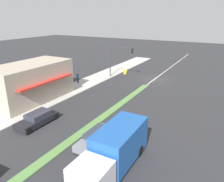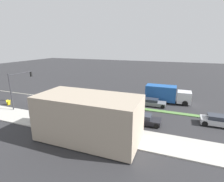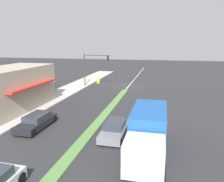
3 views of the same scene
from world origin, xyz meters
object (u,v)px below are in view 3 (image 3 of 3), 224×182
at_px(pedestrian, 55,86).
at_px(traffic_signal_main, 92,64).
at_px(warning_aframe_sign, 98,81).
at_px(sedan_dark, 36,121).
at_px(suv_grey, 115,129).
at_px(delivery_truck, 148,132).

bearing_deg(pedestrian, traffic_signal_main, -123.00).
relative_size(warning_aframe_sign, sedan_dark, 0.19).
height_order(warning_aframe_sign, sedan_dark, sedan_dark).
height_order(traffic_signal_main, suv_grey, traffic_signal_main).
distance_m(traffic_signal_main, pedestrian, 7.86).
bearing_deg(traffic_signal_main, pedestrian, 57.00).
height_order(traffic_signal_main, warning_aframe_sign, traffic_signal_main).
height_order(pedestrian, delivery_truck, delivery_truck).
distance_m(delivery_truck, suv_grey, 3.59).
distance_m(traffic_signal_main, delivery_truck, 24.35).
xyz_separation_m(suv_grey, sedan_dark, (7.20, -0.01, 0.03)).
height_order(delivery_truck, sedan_dark, delivery_truck).
xyz_separation_m(traffic_signal_main, sedan_dark, (-1.12, 19.46, -3.29)).
xyz_separation_m(warning_aframe_sign, suv_grey, (-8.21, 22.39, 0.15)).
bearing_deg(delivery_truck, pedestrian, -45.51).
distance_m(traffic_signal_main, suv_grey, 21.43).
distance_m(warning_aframe_sign, delivery_truck, 26.84).
relative_size(pedestrian, warning_aframe_sign, 2.09).
height_order(traffic_signal_main, delivery_truck, traffic_signal_main).
bearing_deg(delivery_truck, sedan_dark, -11.67).
bearing_deg(pedestrian, sedan_dark, 111.00).
xyz_separation_m(delivery_truck, sedan_dark, (10.00, -2.07, -0.86)).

